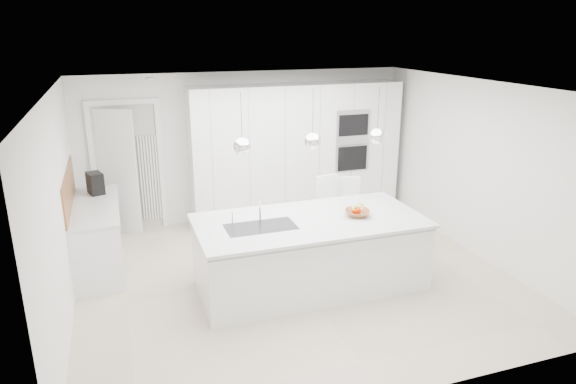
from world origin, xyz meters
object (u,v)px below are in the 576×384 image
object	(u,v)px
espresso_machine	(95,183)
bar_stool_left	(331,216)
bar_stool_right	(352,213)
fruit_bowl	(357,213)
island_base	(311,255)

from	to	relation	value
espresso_machine	bar_stool_left	distance (m)	3.41
bar_stool_left	bar_stool_right	bearing A→B (deg)	8.57
fruit_bowl	espresso_machine	distance (m)	3.75
island_base	bar_stool_left	xyz separation A→B (m)	(0.65, 0.88, 0.14)
espresso_machine	island_base	bearing A→B (deg)	-55.72
island_base	espresso_machine	bearing A→B (deg)	141.38
fruit_bowl	bar_stool_left	xyz separation A→B (m)	(0.04, 0.91, -0.37)
island_base	espresso_machine	xyz separation A→B (m)	(-2.53, 2.02, 0.62)
bar_stool_right	fruit_bowl	bearing A→B (deg)	-96.78
bar_stool_left	island_base	bearing A→B (deg)	-134.96
espresso_machine	bar_stool_right	xyz separation A→B (m)	(3.57, -1.02, -0.53)
bar_stool_left	bar_stool_right	world-z (taller)	bar_stool_left
espresso_machine	bar_stool_right	bearing A→B (deg)	-33.04
island_base	bar_stool_left	bearing A→B (deg)	53.67
fruit_bowl	bar_stool_right	size ratio (longest dim) A/B	0.30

